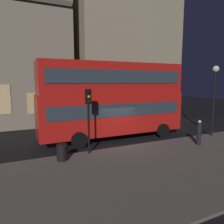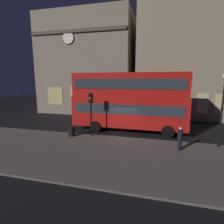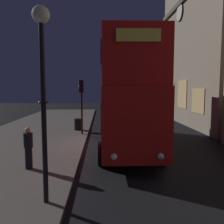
% 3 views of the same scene
% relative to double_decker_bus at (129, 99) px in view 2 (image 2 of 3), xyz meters
% --- Properties ---
extents(ground_plane, '(80.00, 80.00, 0.00)m').
position_rel_double_decker_bus_xyz_m(ground_plane, '(-0.21, -1.62, -3.16)').
color(ground_plane, black).
extents(sidewalk_slab, '(44.00, 7.61, 0.12)m').
position_rel_double_decker_bus_xyz_m(sidewalk_slab, '(-0.21, -6.17, -3.10)').
color(sidewalk_slab, '#5B564F').
rests_on(sidewalk_slab, ground).
extents(building_with_clock, '(13.74, 9.46, 14.37)m').
position_rel_double_decker_bus_xyz_m(building_with_clock, '(-8.04, 10.73, 4.03)').
color(building_with_clock, gray).
rests_on(building_with_clock, ground).
extents(building_plain_facade, '(12.15, 8.76, 19.31)m').
position_rel_double_decker_bus_xyz_m(building_plain_facade, '(5.92, 10.13, 6.50)').
color(building_plain_facade, tan).
rests_on(building_plain_facade, ground).
extents(double_decker_bus, '(11.00, 3.02, 5.64)m').
position_rel_double_decker_bus_xyz_m(double_decker_bus, '(0.00, 0.00, 0.00)').
color(double_decker_bus, red).
rests_on(double_decker_bus, ground).
extents(traffic_light_near_kerb, '(0.33, 0.37, 3.76)m').
position_rel_double_decker_bus_xyz_m(traffic_light_near_kerb, '(-2.84, -2.76, -0.32)').
color(traffic_light_near_kerb, black).
rests_on(traffic_light_near_kerb, sidewalk_slab).
extents(street_lamp, '(0.47, 0.47, 5.36)m').
position_rel_double_decker_bus_xyz_m(street_lamp, '(7.16, -2.92, 0.78)').
color(street_lamp, black).
rests_on(street_lamp, sidewalk_slab).
extents(pedestrian, '(0.36, 0.36, 1.67)m').
position_rel_double_decker_bus_xyz_m(pedestrian, '(4.31, -4.26, -2.18)').
color(pedestrian, black).
rests_on(pedestrian, sidewalk_slab).
extents(litter_bin, '(0.58, 0.58, 0.87)m').
position_rel_double_decker_bus_xyz_m(litter_bin, '(-4.51, -3.19, -2.60)').
color(litter_bin, black).
rests_on(litter_bin, sidewalk_slab).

